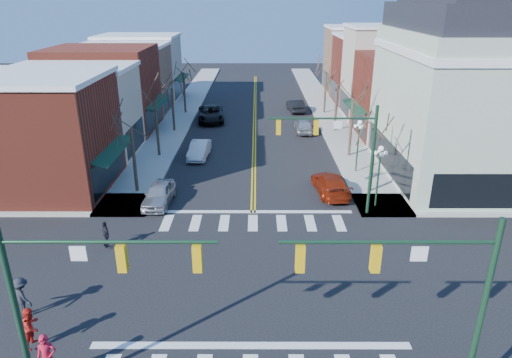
{
  "coord_description": "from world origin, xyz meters",
  "views": [
    {
      "loc": [
        0.24,
        -19.26,
        13.17
      ],
      "look_at": [
        0.2,
        6.62,
        2.8
      ],
      "focal_mm": 32.0,
      "sensor_mm": 36.0,
      "label": 1
    }
  ],
  "objects_px": {
    "car_right_near": "(331,184)",
    "pedestrian_dark_a": "(105,234)",
    "victorian_corner": "(476,91)",
    "lamppost_corner": "(379,166)",
    "pedestrian_dark_b": "(22,296)",
    "car_right_mid": "(304,126)",
    "car_left_mid": "(199,150)",
    "pedestrian_red_a": "(47,358)",
    "lamppost_midblock": "(359,137)",
    "car_left_far": "(211,114)",
    "pedestrian_red_b": "(31,327)",
    "car_right_far": "(296,106)",
    "car_left_near": "(159,194)"
  },
  "relations": [
    {
      "from": "pedestrian_red_a",
      "to": "pedestrian_dark_b",
      "type": "bearing_deg",
      "value": 111.79
    },
    {
      "from": "victorian_corner",
      "to": "car_right_mid",
      "type": "height_order",
      "value": "victorian_corner"
    },
    {
      "from": "lamppost_corner",
      "to": "pedestrian_dark_b",
      "type": "xyz_separation_m",
      "value": [
        -18.2,
        -11.22,
        -1.93
      ]
    },
    {
      "from": "victorian_corner",
      "to": "car_right_mid",
      "type": "distance_m",
      "value": 17.74
    },
    {
      "from": "lamppost_midblock",
      "to": "pedestrian_dark_b",
      "type": "distance_m",
      "value": 25.48
    },
    {
      "from": "victorian_corner",
      "to": "pedestrian_dark_b",
      "type": "distance_m",
      "value": 32.1
    },
    {
      "from": "car_left_far",
      "to": "pedestrian_dark_a",
      "type": "bearing_deg",
      "value": -102.55
    },
    {
      "from": "car_left_near",
      "to": "car_left_far",
      "type": "bearing_deg",
      "value": 88.66
    },
    {
      "from": "lamppost_corner",
      "to": "pedestrian_dark_b",
      "type": "relative_size",
      "value": 2.45
    },
    {
      "from": "car_left_mid",
      "to": "car_right_far",
      "type": "distance_m",
      "value": 19.85
    },
    {
      "from": "car_left_mid",
      "to": "lamppost_corner",
      "type": "bearing_deg",
      "value": -34.52
    },
    {
      "from": "car_left_near",
      "to": "car_right_mid",
      "type": "height_order",
      "value": "car_left_near"
    },
    {
      "from": "car_right_mid",
      "to": "pedestrian_dark_b",
      "type": "relative_size",
      "value": 2.4
    },
    {
      "from": "lamppost_midblock",
      "to": "car_left_mid",
      "type": "distance_m",
      "value": 13.71
    },
    {
      "from": "pedestrian_red_a",
      "to": "car_left_near",
      "type": "bearing_deg",
      "value": 72.57
    },
    {
      "from": "car_left_near",
      "to": "car_right_far",
      "type": "distance_m",
      "value": 29.27
    },
    {
      "from": "lamppost_midblock",
      "to": "car_left_mid",
      "type": "relative_size",
      "value": 1.01
    },
    {
      "from": "pedestrian_dark_b",
      "to": "car_left_mid",
      "type": "bearing_deg",
      "value": -68.08
    },
    {
      "from": "car_left_far",
      "to": "pedestrian_red_b",
      "type": "relative_size",
      "value": 3.45
    },
    {
      "from": "car_right_near",
      "to": "pedestrian_red_a",
      "type": "relative_size",
      "value": 2.63
    },
    {
      "from": "car_right_near",
      "to": "pedestrian_dark_a",
      "type": "height_order",
      "value": "pedestrian_dark_a"
    },
    {
      "from": "lamppost_corner",
      "to": "car_right_near",
      "type": "relative_size",
      "value": 0.86
    },
    {
      "from": "lamppost_midblock",
      "to": "pedestrian_dark_a",
      "type": "height_order",
      "value": "lamppost_midblock"
    },
    {
      "from": "car_right_far",
      "to": "car_left_mid",
      "type": "bearing_deg",
      "value": 53.21
    },
    {
      "from": "pedestrian_red_b",
      "to": "pedestrian_red_a",
      "type": "bearing_deg",
      "value": -136.02
    },
    {
      "from": "car_left_near",
      "to": "car_right_near",
      "type": "relative_size",
      "value": 0.85
    },
    {
      "from": "pedestrian_red_a",
      "to": "pedestrian_dark_b",
      "type": "height_order",
      "value": "pedestrian_red_a"
    },
    {
      "from": "lamppost_corner",
      "to": "car_right_mid",
      "type": "height_order",
      "value": "lamppost_corner"
    },
    {
      "from": "car_left_far",
      "to": "car_right_far",
      "type": "bearing_deg",
      "value": 19.09
    },
    {
      "from": "lamppost_midblock",
      "to": "car_left_far",
      "type": "bearing_deg",
      "value": 128.91
    },
    {
      "from": "car_right_mid",
      "to": "pedestrian_red_b",
      "type": "height_order",
      "value": "pedestrian_red_b"
    },
    {
      "from": "lamppost_midblock",
      "to": "pedestrian_dark_b",
      "type": "bearing_deg",
      "value": -135.76
    },
    {
      "from": "car_left_mid",
      "to": "pedestrian_dark_a",
      "type": "relative_size",
      "value": 2.8
    },
    {
      "from": "pedestrian_dark_a",
      "to": "car_left_near",
      "type": "bearing_deg",
      "value": 126.79
    },
    {
      "from": "car_right_mid",
      "to": "car_left_far",
      "type": "bearing_deg",
      "value": -24.91
    },
    {
      "from": "car_left_far",
      "to": "pedestrian_red_b",
      "type": "xyz_separation_m",
      "value": [
        -3.72,
        -36.02,
        0.19
      ]
    },
    {
      "from": "car_left_far",
      "to": "pedestrian_red_a",
      "type": "bearing_deg",
      "value": -99.59
    },
    {
      "from": "lamppost_corner",
      "to": "pedestrian_dark_a",
      "type": "height_order",
      "value": "lamppost_corner"
    },
    {
      "from": "lamppost_corner",
      "to": "pedestrian_red_a",
      "type": "xyz_separation_m",
      "value": [
        -15.5,
        -14.95,
        -1.86
      ]
    },
    {
      "from": "car_left_mid",
      "to": "pedestrian_red_b",
      "type": "relative_size",
      "value": 2.46
    },
    {
      "from": "car_left_mid",
      "to": "lamppost_midblock",
      "type": "bearing_deg",
      "value": -12.33
    },
    {
      "from": "pedestrian_dark_a",
      "to": "car_right_near",
      "type": "bearing_deg",
      "value": 82.99
    },
    {
      "from": "car_left_far",
      "to": "pedestrian_dark_b",
      "type": "height_order",
      "value": "pedestrian_dark_b"
    },
    {
      "from": "car_right_mid",
      "to": "pedestrian_dark_a",
      "type": "height_order",
      "value": "pedestrian_dark_a"
    },
    {
      "from": "victorian_corner",
      "to": "lamppost_corner",
      "type": "height_order",
      "value": "victorian_corner"
    },
    {
      "from": "car_right_far",
      "to": "pedestrian_dark_b",
      "type": "relative_size",
      "value": 2.59
    },
    {
      "from": "car_left_far",
      "to": "pedestrian_dark_b",
      "type": "bearing_deg",
      "value": -104.47
    },
    {
      "from": "car_right_far",
      "to": "pedestrian_red_a",
      "type": "height_order",
      "value": "pedestrian_red_a"
    },
    {
      "from": "pedestrian_dark_a",
      "to": "lamppost_midblock",
      "type": "bearing_deg",
      "value": 89.45
    },
    {
      "from": "lamppost_corner",
      "to": "pedestrian_dark_b",
      "type": "height_order",
      "value": "lamppost_corner"
    }
  ]
}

